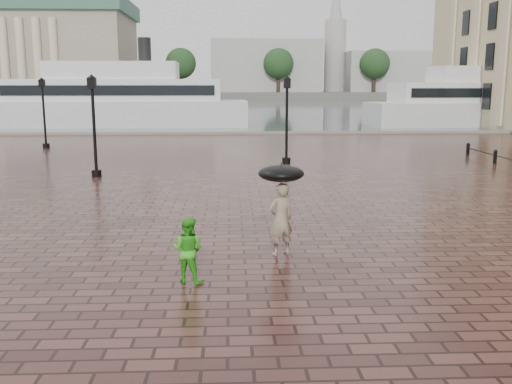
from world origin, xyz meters
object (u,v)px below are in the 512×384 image
Objects in this scene: street_lamps at (136,118)px; ferry_near at (114,100)px; adult_pedestrian at (281,219)px; ferry_far at (489,102)px; child_pedestrian at (188,250)px.

ferry_near is at bearing 103.57° from street_lamps.
ferry_near is at bearing -98.15° from adult_pedestrian.
ferry_far reaches higher than street_lamps.
adult_pedestrian is at bearing -70.47° from street_lamps.
ferry_near is (-12.60, 43.91, 1.68)m from adult_pedestrian.
ferry_near reaches higher than child_pedestrian.
ferry_near is (-10.50, 45.80, 1.87)m from child_pedestrian.
ferry_far is (24.71, 43.31, 1.51)m from adult_pedestrian.
adult_pedestrian is at bearing -116.51° from child_pedestrian.
street_lamps is at bearing -145.50° from ferry_far.
adult_pedestrian is 49.89m from ferry_far.
ferry_far reaches higher than adult_pedestrian.
child_pedestrian is (4.17, -19.57, -1.62)m from street_lamps.
street_lamps is at bearing -56.36° from child_pedestrian.
ferry_far is (26.82, 45.20, 1.70)m from child_pedestrian.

